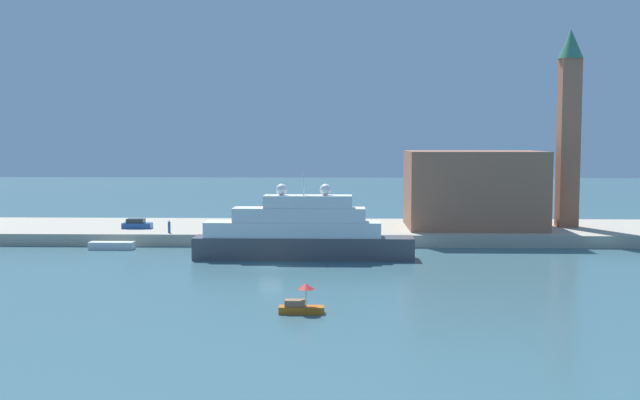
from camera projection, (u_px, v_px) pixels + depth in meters
ground at (271, 267)px, 85.89m from camera, size 400.00×400.00×0.00m
quay_dock at (288, 231)px, 112.41m from camera, size 110.00×21.35×1.64m
large_yacht at (300, 233)px, 91.93m from camera, size 26.30×4.06×10.94m
small_motorboat at (301, 303)px, 63.18m from camera, size 3.73×1.42×2.52m
work_barge at (112, 246)px, 99.86m from camera, size 5.79×1.66×0.99m
harbor_building at (473, 189)px, 110.28m from camera, size 18.97×14.00×10.99m
bell_tower at (569, 121)px, 110.17m from camera, size 3.61×3.61×28.30m
parked_car at (137, 224)px, 109.08m from camera, size 4.13×1.69×1.39m
person_figure at (169, 227)px, 103.92m from camera, size 0.36×0.36×1.71m
mooring_bollard at (280, 231)px, 103.21m from camera, size 0.41×0.41×0.67m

